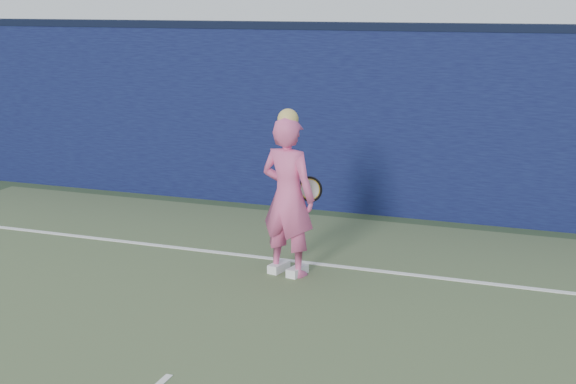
% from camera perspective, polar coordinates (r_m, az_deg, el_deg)
% --- Properties ---
extents(backstop_wall, '(24.00, 0.40, 2.50)m').
position_cam_1_polar(backstop_wall, '(11.15, 4.89, 4.98)').
color(backstop_wall, '#0B0E33').
rests_on(backstop_wall, ground).
extents(wall_cap, '(24.00, 0.42, 0.10)m').
position_cam_1_polar(wall_cap, '(11.03, 5.03, 11.67)').
color(wall_cap, black).
rests_on(wall_cap, backstop_wall).
extents(player, '(0.70, 0.54, 1.80)m').
position_cam_1_polar(player, '(8.49, 0.00, -0.30)').
color(player, '#DB558D').
rests_on(player, ground).
extents(racket, '(0.52, 0.20, 0.29)m').
position_cam_1_polar(racket, '(8.85, 1.45, 0.18)').
color(racket, black).
rests_on(racket, ground).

